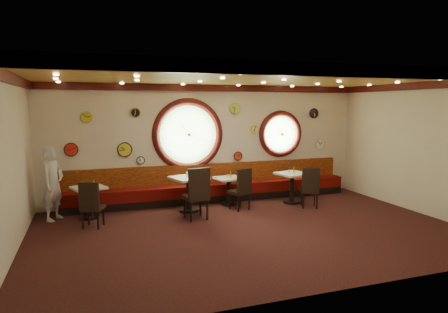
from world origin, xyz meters
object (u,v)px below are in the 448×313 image
condiment_b_salt (187,175)px  condiment_c_salt (226,176)px  condiment_a_pepper (90,185)px  condiment_c_bottle (231,174)px  condiment_d_bottle (294,169)px  chair_a (91,202)px  waiter (53,183)px  table_b (189,190)px  condiment_a_salt (83,184)px  table_d (292,184)px  condiment_c_pepper (228,176)px  table_c (229,188)px  condiment_b_pepper (191,175)px  condiment_d_salt (289,171)px  table_a (89,198)px  chair_d (310,185)px  condiment_d_pepper (294,172)px  condiment_b_bottle (192,172)px  condiment_a_bottle (94,182)px  chair_c (242,186)px  chair_b (197,190)px

condiment_b_salt → condiment_c_salt: (1.15, 0.35, -0.15)m
condiment_a_pepper → condiment_c_bottle: 3.57m
condiment_b_salt → condiment_d_bottle: bearing=0.4°
chair_a → waiter: waiter is taller
table_b → condiment_a_salt: table_b is taller
table_d → condiment_c_pepper: size_ratio=9.47×
table_c → chair_a: bearing=-164.3°
chair_a → condiment_a_pepper: size_ratio=6.41×
condiment_b_pepper → condiment_c_bottle: 1.25m
condiment_a_pepper → condiment_d_salt: bearing=-1.1°
table_a → table_b: size_ratio=0.89×
table_b → waiter: size_ratio=0.58×
chair_d → condiment_b_salt: (-3.07, 0.72, 0.33)m
condiment_c_pepper → condiment_d_pepper: 1.78m
condiment_c_bottle → chair_a: bearing=-164.3°
table_a → condiment_c_salt: (3.47, 0.22, 0.31)m
condiment_c_pepper → condiment_d_pepper: condiment_d_pepper is taller
condiment_c_pepper → condiment_b_pepper: bearing=-160.6°
condiment_c_pepper → condiment_b_bottle: bearing=-168.1°
condiment_d_pepper → condiment_b_bottle: condiment_b_bottle is taller
condiment_a_bottle → condiment_c_bottle: (3.46, 0.05, -0.01)m
condiment_a_salt → condiment_b_pepper: bearing=-7.2°
chair_c → condiment_a_salt: (-3.77, 0.59, 0.19)m
chair_b → chair_d: 3.03m
waiter → condiment_d_bottle: bearing=-62.3°
condiment_c_salt → condiment_d_bottle: (1.85, -0.33, 0.12)m
condiment_b_pepper → condiment_d_salt: bearing=1.4°
chair_c → table_c: bearing=82.1°
condiment_c_bottle → table_d: bearing=-13.5°
chair_d → condiment_a_pepper: size_ratio=6.62×
chair_a → condiment_b_bottle: size_ratio=3.48×
table_b → condiment_c_salt: size_ratio=11.12×
chair_a → chair_b: (2.33, -0.15, 0.12)m
chair_d → condiment_b_pepper: 3.07m
chair_b → condiment_b_bottle: chair_b is taller
chair_b → table_d: bearing=7.3°
condiment_d_bottle → waiter: size_ratio=0.09×
table_d → condiment_b_pepper: bearing=180.0°
chair_b → condiment_b_pepper: 0.79m
table_b → condiment_c_salt: table_b is taller
table_a → chair_a: chair_a is taller
chair_a → condiment_c_pepper: size_ratio=6.64×
condiment_b_pepper → condiment_a_pepper: bearing=176.0°
condiment_d_salt → condiment_c_pepper: size_ratio=1.06×
chair_a → condiment_a_pepper: 0.81m
chair_b → condiment_a_salt: 2.71m
condiment_d_pepper → waiter: size_ratio=0.05×
chair_a → condiment_a_bottle: (0.10, 0.95, 0.24)m
condiment_a_pepper → condiment_a_bottle: (0.10, 0.18, 0.02)m
chair_c → condiment_d_salt: chair_c is taller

